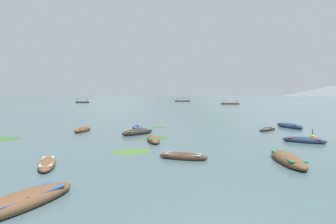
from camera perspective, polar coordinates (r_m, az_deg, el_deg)
The scene contains 24 objects.
ground_plane at distance 1506.45m, azimuth -2.68°, elevation 3.51°, with size 6000.00×6000.00×0.00m, color #476066.
mountain_1 at distance 2177.85m, azimuth -30.39°, elevation 6.05°, with size 759.79×759.79×227.48m, color #56665B.
mountain_2 at distance 1999.62m, azimuth -13.68°, elevation 6.99°, with size 920.03×920.03×247.23m, color slate.
mountain_3 at distance 1970.80m, azimuth 11.22°, elevation 8.95°, with size 1138.34×1138.34×375.81m, color #56665B.
mountain_4 at distance 1957.02m, azimuth 27.33°, elevation 9.00°, with size 1719.69×1719.69×399.73m, color slate.
rowboat_0 at distance 36.78m, azimuth 25.09°, elevation -2.78°, with size 2.22×4.55×0.72m.
rowboat_1 at distance 25.93m, azimuth 27.66°, elevation -5.50°, with size 3.59×2.84×0.60m.
rowboat_2 at distance 11.53m, azimuth -29.62°, elevation -16.71°, with size 3.51×4.50×0.67m.
rowboat_3 at distance 23.62m, azimuth -3.21°, elevation -5.96°, with size 1.54×3.91×0.60m.
rowboat_4 at distance 31.55m, azimuth -18.20°, elevation -3.71°, with size 1.78×3.54×0.58m.
rowboat_6 at distance 17.82m, azimuth 24.81°, elevation -9.36°, with size 1.69×4.57×0.71m.
rowboat_7 at distance 17.16m, azimuth 3.35°, elevation -9.69°, with size 3.32×1.88×0.54m.
rowboat_8 at distance 33.04m, azimuth 21.01°, elevation -3.51°, with size 3.36×3.18×0.46m.
rowboat_10 at distance 27.87m, azimuth -6.68°, elevation -4.41°, with size 3.80×3.59×0.74m.
rowboat_11 at distance 32.50m, azimuth -6.75°, elevation -3.36°, with size 1.55×3.95×0.55m.
rowboat_12 at distance 17.03m, azimuth -24.99°, elevation -10.20°, with size 1.93×3.60×0.48m.
ferry_0 at distance 152.28m, azimuth -18.25°, elevation 2.10°, with size 7.37×3.61×2.54m.
ferry_1 at distance 173.15m, azimuth 3.19°, elevation 2.44°, with size 10.26×3.97×2.54m.
ferry_2 at distance 121.60m, azimuth 13.47°, elevation 1.83°, with size 7.90×2.80×2.54m.
mooring_buoy at distance 29.38m, azimuth 29.10°, elevation -4.70°, with size 0.36×0.36×0.92m.
weed_patch_2 at distance 33.75m, azimuth -2.06°, elevation -3.37°, with size 1.95×1.71×0.14m, color #38662D.
weed_patch_3 at distance 25.29m, azimuth -3.01°, elevation -5.74°, with size 2.68×2.57×0.14m, color #38662D.
weed_patch_4 at distance 29.29m, azimuth -31.93°, elevation -5.00°, with size 2.32×2.65×0.14m, color #38662D.
weed_patch_5 at distance 19.44m, azimuth -8.14°, elevation -8.64°, with size 3.07×2.10×0.14m, color #477033.
Camera 1 is at (-1.86, -6.44, 4.13)m, focal length 27.80 mm.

